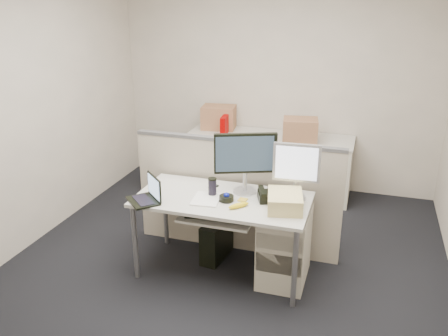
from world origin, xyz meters
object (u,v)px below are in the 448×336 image
(desk, at_px, (223,205))
(desk_phone, at_px, (271,196))
(monitor_main, at_px, (245,163))
(laptop, at_px, (142,190))

(desk, height_order, desk_phone, desk_phone)
(monitor_main, height_order, laptop, monitor_main)
(monitor_main, bearing_deg, laptop, -170.82)
(desk_phone, bearing_deg, desk, 169.93)
(desk, height_order, laptop, laptop)
(laptop, bearing_deg, monitor_main, 74.87)
(monitor_main, bearing_deg, desk, -151.48)
(monitor_main, bearing_deg, desk_phone, -42.67)
(desk, bearing_deg, laptop, -155.70)
(desk, relative_size, desk_phone, 6.80)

